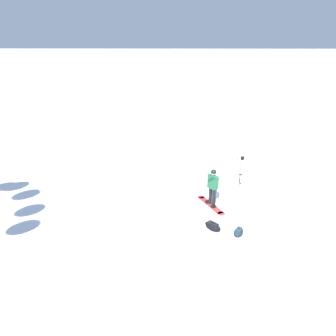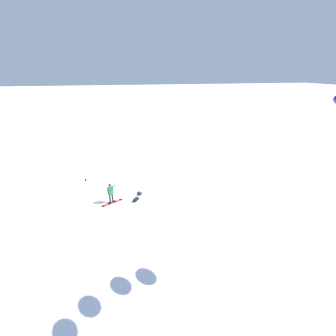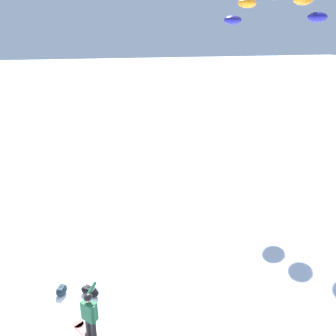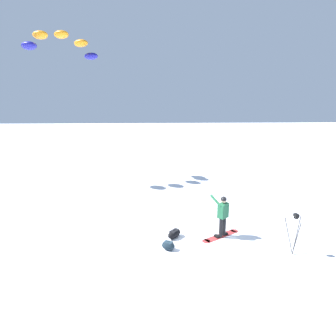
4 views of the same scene
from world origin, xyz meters
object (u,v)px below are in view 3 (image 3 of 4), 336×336
at_px(traction_kite, 273,7).
at_px(gear_bag_large, 61,290).
at_px(snowboarder, 90,313).
at_px(gear_bag_small, 90,291).

bearing_deg(traction_kite, gear_bag_large, 116.98).
bearing_deg(snowboarder, traction_kite, -52.83).
height_order(traction_kite, gear_bag_small, traction_kite).
relative_size(snowboarder, gear_bag_large, 2.90).
distance_m(gear_bag_large, gear_bag_small, 0.94).
height_order(snowboarder, traction_kite, traction_kite).
relative_size(traction_kite, gear_bag_large, 8.32).
bearing_deg(snowboarder, gear_bag_small, -5.15).
xyz_separation_m(snowboarder, gear_bag_large, (2.20, 0.71, -0.82)).
relative_size(gear_bag_large, gear_bag_small, 0.81).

